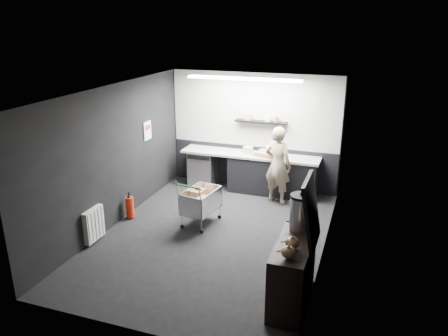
% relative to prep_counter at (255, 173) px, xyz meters
% --- Properties ---
extents(floor, '(5.50, 5.50, 0.00)m').
position_rel_prep_counter_xyz_m(floor, '(-0.14, -2.42, -0.46)').
color(floor, black).
rests_on(floor, ground).
extents(ceiling, '(5.50, 5.50, 0.00)m').
position_rel_prep_counter_xyz_m(ceiling, '(-0.14, -2.42, 2.24)').
color(ceiling, silver).
rests_on(ceiling, wall_back).
extents(wall_back, '(5.50, 0.00, 5.50)m').
position_rel_prep_counter_xyz_m(wall_back, '(-0.14, 0.33, 0.89)').
color(wall_back, black).
rests_on(wall_back, floor).
extents(wall_front, '(5.50, 0.00, 5.50)m').
position_rel_prep_counter_xyz_m(wall_front, '(-0.14, -5.17, 0.89)').
color(wall_front, black).
rests_on(wall_front, floor).
extents(wall_left, '(0.00, 5.50, 5.50)m').
position_rel_prep_counter_xyz_m(wall_left, '(-2.14, -2.42, 0.89)').
color(wall_left, black).
rests_on(wall_left, floor).
extents(wall_right, '(0.00, 5.50, 5.50)m').
position_rel_prep_counter_xyz_m(wall_right, '(1.86, -2.42, 0.89)').
color(wall_right, black).
rests_on(wall_right, floor).
extents(kitchen_wall_panel, '(3.95, 0.02, 1.70)m').
position_rel_prep_counter_xyz_m(kitchen_wall_panel, '(-0.14, 0.31, 1.39)').
color(kitchen_wall_panel, '#B7B7B3').
rests_on(kitchen_wall_panel, wall_back).
extents(dado_panel, '(3.95, 0.02, 1.00)m').
position_rel_prep_counter_xyz_m(dado_panel, '(-0.14, 0.31, 0.04)').
color(dado_panel, black).
rests_on(dado_panel, wall_back).
extents(floating_shelf, '(1.20, 0.22, 0.04)m').
position_rel_prep_counter_xyz_m(floating_shelf, '(0.06, 0.20, 1.16)').
color(floating_shelf, black).
rests_on(floating_shelf, wall_back).
extents(wall_clock, '(0.20, 0.03, 0.20)m').
position_rel_prep_counter_xyz_m(wall_clock, '(1.26, 0.30, 1.69)').
color(wall_clock, silver).
rests_on(wall_clock, wall_back).
extents(poster, '(0.02, 0.30, 0.40)m').
position_rel_prep_counter_xyz_m(poster, '(-2.12, -1.12, 1.09)').
color(poster, white).
rests_on(poster, wall_left).
extents(poster_red_band, '(0.02, 0.22, 0.10)m').
position_rel_prep_counter_xyz_m(poster_red_band, '(-2.11, -1.12, 1.16)').
color(poster_red_band, red).
rests_on(poster_red_band, poster).
extents(radiator, '(0.10, 0.50, 0.60)m').
position_rel_prep_counter_xyz_m(radiator, '(-2.08, -3.32, -0.11)').
color(radiator, silver).
rests_on(radiator, wall_left).
extents(ceiling_strip, '(2.40, 0.20, 0.04)m').
position_rel_prep_counter_xyz_m(ceiling_strip, '(-0.14, -0.57, 2.21)').
color(ceiling_strip, white).
rests_on(ceiling_strip, ceiling).
extents(prep_counter, '(3.20, 0.61, 0.90)m').
position_rel_prep_counter_xyz_m(prep_counter, '(0.00, 0.00, 0.00)').
color(prep_counter, black).
rests_on(prep_counter, floor).
extents(person, '(0.72, 0.58, 1.71)m').
position_rel_prep_counter_xyz_m(person, '(0.63, -0.45, 0.40)').
color(person, beige).
rests_on(person, floor).
extents(shopping_cart, '(0.64, 0.94, 0.96)m').
position_rel_prep_counter_xyz_m(shopping_cart, '(-0.55, -1.99, -0.00)').
color(shopping_cart, silver).
rests_on(shopping_cart, floor).
extents(sideboard, '(0.54, 1.26, 1.88)m').
position_rel_prep_counter_xyz_m(sideboard, '(1.62, -3.87, 0.14)').
color(sideboard, black).
rests_on(sideboard, floor).
extents(fire_extinguisher, '(0.16, 0.16, 0.53)m').
position_rel_prep_counter_xyz_m(fire_extinguisher, '(-1.99, -2.24, -0.20)').
color(fire_extinguisher, red).
rests_on(fire_extinguisher, floor).
extents(cardboard_box, '(0.58, 0.49, 0.10)m').
position_rel_prep_counter_xyz_m(cardboard_box, '(0.31, -0.05, 0.49)').
color(cardboard_box, '#967750').
rests_on(cardboard_box, prep_counter).
extents(pink_tub, '(0.23, 0.23, 0.23)m').
position_rel_prep_counter_xyz_m(pink_tub, '(0.34, 0.00, 0.56)').
color(pink_tub, beige).
rests_on(pink_tub, prep_counter).
extents(white_container, '(0.21, 0.16, 0.18)m').
position_rel_prep_counter_xyz_m(white_container, '(-0.16, -0.05, 0.53)').
color(white_container, silver).
rests_on(white_container, prep_counter).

